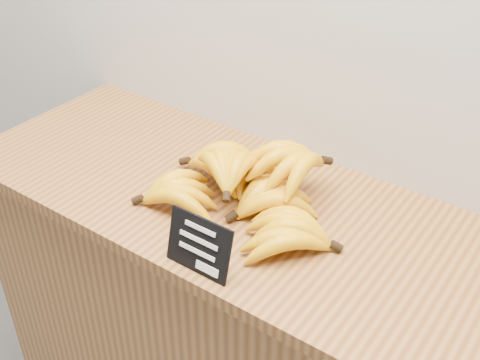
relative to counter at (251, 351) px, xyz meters
The scene contains 4 objects.
counter is the anchor object (origin of this frame).
counter_top 0.47m from the counter, ahead, with size 1.43×0.54×0.03m, color #95602E.
chalkboard_sign 0.58m from the counter, 81.76° to the right, with size 0.14×0.01×0.11m, color black.
banana_pile 0.53m from the counter, 156.08° to the left, with size 0.46×0.37×0.12m.
Camera 1 is at (0.78, 1.87, 1.70)m, focal length 45.00 mm.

